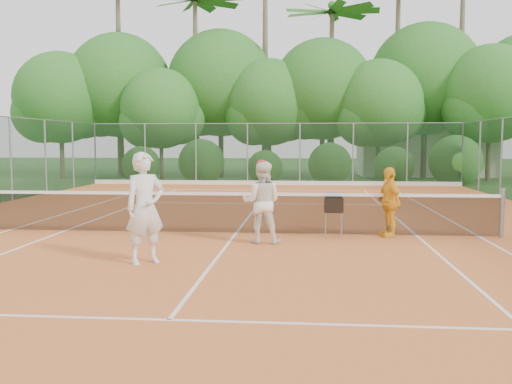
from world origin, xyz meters
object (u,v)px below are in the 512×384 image
(player_white, at_px, (145,208))
(player_yellow, at_px, (389,202))
(player_center_grp, at_px, (262,202))
(ball_hopper, at_px, (334,205))

(player_white, height_order, player_yellow, player_white)
(player_white, bearing_deg, player_center_grp, 10.96)
(ball_hopper, bearing_deg, player_white, -137.88)
(player_white, height_order, player_center_grp, player_white)
(player_center_grp, xyz_separation_m, ball_hopper, (1.53, 0.81, -0.15))
(player_center_grp, relative_size, ball_hopper, 1.94)
(player_yellow, bearing_deg, ball_hopper, -98.53)
(player_white, height_order, ball_hopper, player_white)
(player_white, distance_m, player_center_grp, 2.88)
(ball_hopper, bearing_deg, player_yellow, 11.19)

